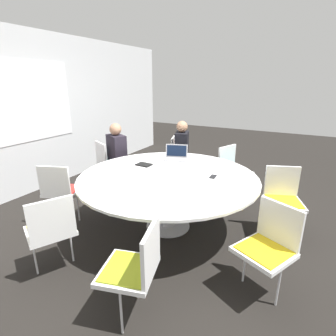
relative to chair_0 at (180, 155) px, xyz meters
name	(u,v)px	position (x,y,z in m)	size (l,w,h in m)	color
ground_plane	(168,226)	(-1.63, -0.63, -0.52)	(16.00, 16.00, 0.00)	black
wall_back	(26,114)	(-1.63, 2.08, 0.84)	(8.00, 0.07, 2.70)	silver
conference_table	(168,181)	(-1.63, -0.63, 0.14)	(2.27, 2.27, 0.74)	#B7B7BC
chair_0	(180,155)	(0.00, 0.00, 0.00)	(0.55, 0.54, 0.86)	white
chair_1	(108,161)	(-0.93, 0.97, 0.00)	(0.57, 0.58, 0.86)	white
chair_2	(61,188)	(-2.22, 0.70, 0.00)	(0.55, 0.56, 0.86)	white
chair_3	(51,227)	(-2.96, -0.04, 0.00)	(0.58, 0.57, 0.86)	white
chair_4	(136,264)	(-3.01, -1.09, 0.00)	(0.54, 0.52, 0.86)	white
chair_5	(269,243)	(-2.21, -1.97, 0.00)	(0.57, 0.58, 0.86)	white
chair_6	(283,195)	(-1.06, -1.96, 0.00)	(0.55, 0.56, 0.86)	white
chair_7	(232,168)	(-0.26, -1.11, 0.00)	(0.56, 0.55, 0.86)	white
person_0	(183,149)	(-0.20, -0.16, 0.19)	(0.41, 0.34, 1.21)	black
person_1	(118,152)	(-0.96, 0.72, 0.19)	(0.36, 0.42, 1.21)	#231E28
laptop	(176,156)	(-0.92, -0.39, 0.27)	(0.34, 0.40, 0.21)	#99999E
spiral_notebook	(144,165)	(-1.43, -0.13, 0.23)	(0.16, 0.22, 0.02)	black
cell_phone	(213,177)	(-1.41, -1.15, 0.22)	(0.14, 0.08, 0.01)	black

